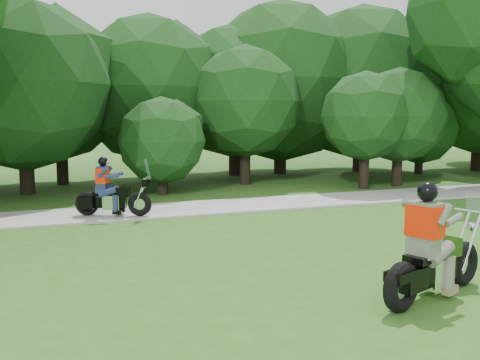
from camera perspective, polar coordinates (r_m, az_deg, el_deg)
ground at (r=9.33m, az=19.74°, el=-10.67°), size 100.00×100.00×0.00m
walkway at (r=16.10m, az=1.28°, el=-2.64°), size 60.00×2.20×0.06m
tree_line at (r=22.56m, az=0.59°, el=9.45°), size 39.66×11.92×7.77m
chopper_motorcycle at (r=8.52m, az=19.70°, el=-7.70°), size 2.47×1.28×1.81m
touring_motorcycle at (r=14.58m, az=-13.89°, el=-1.51°), size 1.97×1.20×1.58m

